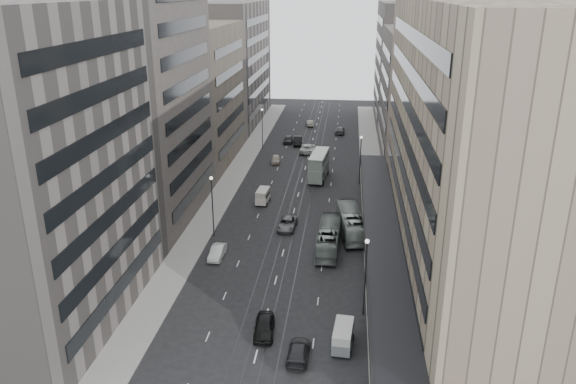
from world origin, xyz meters
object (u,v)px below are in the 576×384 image
at_px(bus_near, 329,237).
at_px(panel_van, 263,196).
at_px(double_decker, 319,165).
at_px(sedan_1, 217,252).
at_px(bus_far, 351,222).
at_px(sedan_0, 264,327).
at_px(sedan_2, 287,224).
at_px(vw_microbus, 343,336).

bearing_deg(bus_near, panel_van, -52.74).
height_order(double_decker, sedan_1, double_decker).
xyz_separation_m(bus_near, bus_far, (2.72, 5.08, 0.06)).
bearing_deg(sedan_0, sedan_2, 87.29).
height_order(sedan_0, sedan_1, sedan_0).
xyz_separation_m(sedan_0, sedan_1, (-8.04, 15.29, -0.09)).
bearing_deg(bus_far, sedan_1, 21.26).
height_order(vw_microbus, panel_van, panel_van).
relative_size(bus_far, sedan_2, 2.30).
height_order(vw_microbus, sedan_1, vw_microbus).
bearing_deg(double_decker, sedan_2, -92.75).
relative_size(panel_van, sedan_2, 0.74).
xyz_separation_m(double_decker, vw_microbus, (4.93, -47.72, -1.32)).
xyz_separation_m(vw_microbus, sedan_1, (-15.50, 16.57, -0.49)).
distance_m(double_decker, sedan_2, 21.81).
relative_size(double_decker, sedan_1, 2.03).
bearing_deg(vw_microbus, bus_near, 100.85).
height_order(bus_far, sedan_2, bus_far).
relative_size(sedan_0, sedan_2, 0.93).
distance_m(bus_far, vw_microbus, 25.59).
distance_m(bus_near, sedan_2, 8.22).
xyz_separation_m(bus_near, sedan_2, (-5.86, 5.70, -0.84)).
height_order(panel_van, sedan_1, panel_van).
relative_size(bus_far, panel_van, 3.11).
bearing_deg(bus_near, bus_far, -116.61).
bearing_deg(double_decker, vw_microbus, -78.74).
relative_size(bus_near, panel_van, 2.99).
relative_size(vw_microbus, sedan_2, 0.82).
distance_m(double_decker, panel_van, 14.78).
height_order(bus_near, sedan_0, bus_near).
distance_m(vw_microbus, sedan_0, 7.58).
height_order(double_decker, vw_microbus, double_decker).
bearing_deg(bus_far, vw_microbus, 80.70).
bearing_deg(sedan_0, double_decker, 82.93).
xyz_separation_m(sedan_0, sedan_2, (-0.54, 24.92, -0.10)).
height_order(sedan_1, sedan_2, sedan_1).
distance_m(bus_far, sedan_0, 25.61).
bearing_deg(bus_far, bus_near, 53.85).
bearing_deg(sedan_2, double_decker, 85.11).
xyz_separation_m(bus_far, sedan_0, (-8.04, -24.30, -0.81)).
distance_m(bus_near, bus_far, 5.77).
distance_m(sedan_1, sedan_2, 12.20).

